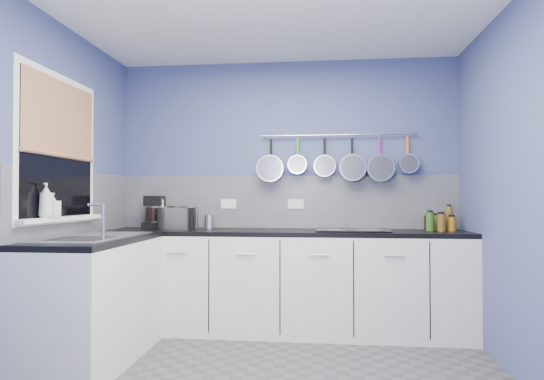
% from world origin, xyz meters
% --- Properties ---
extents(wall_back, '(3.20, 0.02, 2.50)m').
position_xyz_m(wall_back, '(0.00, 1.51, 1.25)').
color(wall_back, '#404A7D').
rests_on(wall_back, ground).
extents(wall_front, '(3.20, 0.02, 2.50)m').
position_xyz_m(wall_front, '(0.00, -1.51, 1.25)').
color(wall_front, '#404A7D').
rests_on(wall_front, ground).
extents(wall_left, '(0.02, 3.00, 2.50)m').
position_xyz_m(wall_left, '(-1.61, 0.00, 1.25)').
color(wall_left, '#404A7D').
rests_on(wall_left, ground).
extents(wall_right, '(0.02, 3.00, 2.50)m').
position_xyz_m(wall_right, '(1.61, 0.00, 1.25)').
color(wall_right, '#404A7D').
rests_on(wall_right, ground).
extents(backsplash_back, '(3.20, 0.02, 0.50)m').
position_xyz_m(backsplash_back, '(0.00, 1.49, 1.15)').
color(backsplash_back, '#9C9FA7').
rests_on(backsplash_back, wall_back).
extents(backsplash_left, '(0.02, 1.80, 0.50)m').
position_xyz_m(backsplash_left, '(-1.59, 0.60, 1.15)').
color(backsplash_left, '#9C9FA7').
rests_on(backsplash_left, wall_left).
extents(cabinet_run_back, '(3.20, 0.60, 0.86)m').
position_xyz_m(cabinet_run_back, '(0.00, 1.20, 0.43)').
color(cabinet_run_back, silver).
rests_on(cabinet_run_back, ground).
extents(worktop_back, '(3.20, 0.60, 0.04)m').
position_xyz_m(worktop_back, '(0.00, 1.20, 0.88)').
color(worktop_back, black).
rests_on(worktop_back, cabinet_run_back).
extents(cabinet_run_left, '(0.60, 1.20, 0.86)m').
position_xyz_m(cabinet_run_left, '(-1.30, 0.30, 0.43)').
color(cabinet_run_left, silver).
rests_on(cabinet_run_left, ground).
extents(worktop_left, '(0.60, 1.20, 0.04)m').
position_xyz_m(worktop_left, '(-1.30, 0.30, 0.88)').
color(worktop_left, black).
rests_on(worktop_left, cabinet_run_left).
extents(window_frame, '(0.01, 1.00, 1.10)m').
position_xyz_m(window_frame, '(-1.58, 0.30, 1.55)').
color(window_frame, white).
rests_on(window_frame, wall_left).
extents(window_glass, '(0.01, 0.90, 1.00)m').
position_xyz_m(window_glass, '(-1.57, 0.30, 1.55)').
color(window_glass, black).
rests_on(window_glass, wall_left).
extents(bamboo_blind, '(0.01, 0.90, 0.55)m').
position_xyz_m(bamboo_blind, '(-1.56, 0.30, 1.77)').
color(bamboo_blind, '#9B6C4F').
rests_on(bamboo_blind, wall_left).
extents(window_sill, '(0.10, 0.98, 0.03)m').
position_xyz_m(window_sill, '(-1.55, 0.30, 1.04)').
color(window_sill, white).
rests_on(window_sill, wall_left).
extents(sink_unit, '(0.50, 0.95, 0.01)m').
position_xyz_m(sink_unit, '(-1.30, 0.30, 0.90)').
color(sink_unit, silver).
rests_on(sink_unit, worktop_left).
extents(mixer_tap, '(0.12, 0.08, 0.26)m').
position_xyz_m(mixer_tap, '(-1.14, 0.12, 1.03)').
color(mixer_tap, silver).
rests_on(mixer_tap, worktop_left).
extents(socket_left, '(0.15, 0.01, 0.09)m').
position_xyz_m(socket_left, '(-0.55, 1.48, 1.13)').
color(socket_left, white).
rests_on(socket_left, backsplash_back).
extents(socket_right, '(0.15, 0.01, 0.09)m').
position_xyz_m(socket_right, '(0.10, 1.48, 1.13)').
color(socket_right, white).
rests_on(socket_right, backsplash_back).
extents(pot_rail, '(1.45, 0.02, 0.02)m').
position_xyz_m(pot_rail, '(0.50, 1.45, 1.78)').
color(pot_rail, silver).
rests_on(pot_rail, wall_back).
extents(soap_bottle_a, '(0.11, 0.12, 0.24)m').
position_xyz_m(soap_bottle_a, '(-1.53, 0.08, 1.17)').
color(soap_bottle_a, white).
rests_on(soap_bottle_a, window_sill).
extents(soap_bottle_b, '(0.08, 0.08, 0.17)m').
position_xyz_m(soap_bottle_b, '(-1.53, 0.16, 1.14)').
color(soap_bottle_b, white).
rests_on(soap_bottle_b, window_sill).
extents(paper_towel, '(0.13, 0.13, 0.27)m').
position_xyz_m(paper_towel, '(-1.20, 1.30, 1.04)').
color(paper_towel, white).
rests_on(paper_towel, worktop_back).
extents(coffee_maker, '(0.18, 0.20, 0.31)m').
position_xyz_m(coffee_maker, '(-1.22, 1.28, 1.05)').
color(coffee_maker, black).
rests_on(coffee_maker, worktop_back).
extents(toaster, '(0.35, 0.26, 0.20)m').
position_xyz_m(toaster, '(-0.97, 1.22, 1.00)').
color(toaster, silver).
rests_on(toaster, worktop_back).
extents(canister, '(0.11, 0.11, 0.13)m').
position_xyz_m(canister, '(-0.71, 1.34, 0.96)').
color(canister, silver).
rests_on(canister, worktop_back).
extents(hob, '(0.63, 0.55, 0.01)m').
position_xyz_m(hob, '(0.61, 1.23, 0.91)').
color(hob, black).
rests_on(hob, worktop_back).
extents(pan_0, '(0.26, 0.13, 0.45)m').
position_xyz_m(pan_0, '(-0.13, 1.44, 1.56)').
color(pan_0, silver).
rests_on(pan_0, pot_rail).
extents(pan_1, '(0.18, 0.09, 0.37)m').
position_xyz_m(pan_1, '(0.12, 1.44, 1.60)').
color(pan_1, silver).
rests_on(pan_1, pot_rail).
extents(pan_2, '(0.21, 0.08, 0.40)m').
position_xyz_m(pan_2, '(0.37, 1.44, 1.58)').
color(pan_2, silver).
rests_on(pan_2, pot_rail).
extents(pan_3, '(0.25, 0.13, 0.44)m').
position_xyz_m(pan_3, '(0.63, 1.44, 1.56)').
color(pan_3, silver).
rests_on(pan_3, pot_rail).
extents(pan_4, '(0.25, 0.11, 0.44)m').
position_xyz_m(pan_4, '(0.88, 1.44, 1.56)').
color(pan_4, silver).
rests_on(pan_4, pot_rail).
extents(pan_5, '(0.18, 0.09, 0.37)m').
position_xyz_m(pan_5, '(1.14, 1.44, 1.59)').
color(pan_5, silver).
rests_on(pan_5, pot_rail).
extents(condiment_0, '(0.06, 0.06, 0.21)m').
position_xyz_m(condiment_0, '(1.46, 1.31, 1.01)').
color(condiment_0, brown).
rests_on(condiment_0, worktop_back).
extents(condiment_1, '(0.05, 0.05, 0.13)m').
position_xyz_m(condiment_1, '(1.36, 1.32, 0.97)').
color(condiment_1, olive).
rests_on(condiment_1, worktop_back).
extents(condiment_2, '(0.07, 0.07, 0.13)m').
position_xyz_m(condiment_2, '(1.29, 1.32, 0.96)').
color(condiment_2, black).
rests_on(condiment_2, worktop_back).
extents(condiment_3, '(0.07, 0.07, 0.12)m').
position_xyz_m(condiment_3, '(1.46, 1.24, 0.96)').
color(condiment_3, '#8C5914').
rests_on(condiment_3, worktop_back).
extents(condiment_4, '(0.07, 0.07, 0.15)m').
position_xyz_m(condiment_4, '(1.37, 1.20, 0.97)').
color(condiment_4, brown).
rests_on(condiment_4, worktop_back).
extents(condiment_5, '(0.07, 0.07, 0.16)m').
position_xyz_m(condiment_5, '(1.28, 1.23, 0.98)').
color(condiment_5, '#265919').
rests_on(condiment_5, worktop_back).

